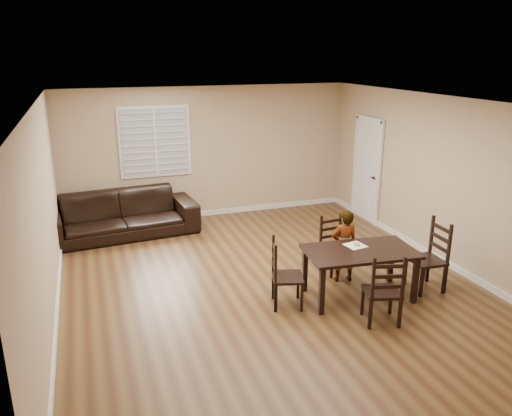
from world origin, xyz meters
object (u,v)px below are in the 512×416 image
(dining_table, at_px, (360,256))
(sofa, at_px, (121,215))
(chair_left, at_px, (279,276))
(chair_right, at_px, (434,258))
(donut, at_px, (357,244))
(chair_far, at_px, (385,294))
(child, at_px, (344,246))
(chair_near, at_px, (332,245))

(dining_table, xyz_separation_m, sofa, (-2.96, 3.67, -0.22))
(chair_left, distance_m, chair_right, 2.34)
(chair_left, xyz_separation_m, donut, (1.19, 0.03, 0.30))
(chair_far, xyz_separation_m, child, (0.16, 1.36, 0.12))
(chair_left, bearing_deg, chair_far, -115.67)
(dining_table, height_order, chair_right, chair_right)
(chair_far, bearing_deg, chair_left, -26.92)
(dining_table, bearing_deg, chair_near, 91.28)
(chair_right, bearing_deg, chair_left, -93.52)
(sofa, bearing_deg, chair_right, -47.56)
(chair_right, distance_m, donut, 1.20)
(chair_right, bearing_deg, chair_far, -58.74)
(chair_near, bearing_deg, donut, -98.33)
(chair_right, relative_size, child, 0.94)
(dining_table, relative_size, child, 1.43)
(child, distance_m, donut, 0.42)
(chair_far, height_order, chair_right, chair_right)
(dining_table, distance_m, sofa, 4.72)
(chair_left, distance_m, donut, 1.23)
(chair_near, bearing_deg, chair_right, -49.92)
(chair_left, relative_size, child, 0.86)
(child, height_order, sofa, child)
(chair_right, distance_m, sofa, 5.60)
(dining_table, relative_size, chair_left, 1.67)
(dining_table, relative_size, chair_right, 1.52)
(chair_left, distance_m, child, 1.29)
(child, bearing_deg, dining_table, 90.91)
(sofa, bearing_deg, child, -51.05)
(dining_table, xyz_separation_m, chair_near, (0.08, 0.96, -0.21))
(dining_table, distance_m, chair_far, 0.83)
(dining_table, relative_size, sofa, 0.57)
(chair_left, height_order, child, child)
(chair_right, xyz_separation_m, sofa, (-4.13, 3.78, -0.07))
(chair_left, xyz_separation_m, sofa, (-1.80, 3.53, -0.03))
(dining_table, bearing_deg, child, 90.00)
(chair_far, height_order, donut, chair_far)
(child, relative_size, sofa, 0.40)
(dining_table, distance_m, child, 0.56)
(chair_right, xyz_separation_m, child, (-1.12, 0.66, 0.08))
(chair_near, relative_size, chair_far, 0.93)
(chair_far, xyz_separation_m, donut, (0.14, 0.98, 0.30))
(chair_near, height_order, chair_left, chair_left)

